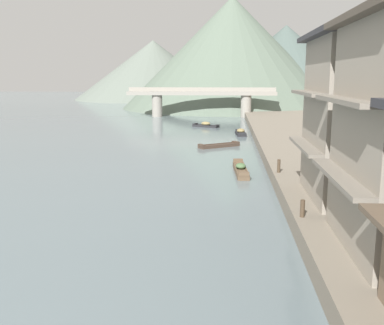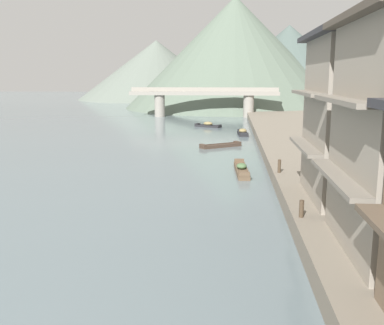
# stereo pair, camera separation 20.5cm
# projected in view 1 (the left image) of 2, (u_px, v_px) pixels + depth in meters

# --- Properties ---
(riverbank_right) EXTENTS (18.00, 110.00, 0.89)m
(riverbank_right) POSITION_uv_depth(u_px,v_px,m) (379.00, 160.00, 34.71)
(riverbank_right) COLOR slate
(riverbank_right) RESTS_ON ground
(boat_moored_nearest) EXTENTS (3.86, 2.72, 0.75)m
(boat_moored_nearest) POSITION_uv_depth(u_px,v_px,m) (206.00, 125.00, 61.44)
(boat_moored_nearest) COLOR #232326
(boat_moored_nearest) RESTS_ON ground
(boat_moored_second) EXTENTS (1.32, 3.82, 0.78)m
(boat_moored_second) POSITION_uv_depth(u_px,v_px,m) (241.00, 133.00, 53.05)
(boat_moored_second) COLOR #232326
(boat_moored_second) RESTS_ON ground
(boat_moored_third) EXTENTS (4.18, 3.34, 0.43)m
(boat_moored_third) POSITION_uv_depth(u_px,v_px,m) (219.00, 146.00, 43.97)
(boat_moored_third) COLOR #423328
(boat_moored_third) RESTS_ON ground
(boat_moored_far) EXTENTS (1.10, 5.28, 0.70)m
(boat_moored_far) POSITION_uv_depth(u_px,v_px,m) (241.00, 169.00, 32.16)
(boat_moored_far) COLOR brown
(boat_moored_far) RESTS_ON ground
(house_waterfront_tall) EXTENTS (6.88, 6.97, 8.74)m
(house_waterfront_tall) POSITION_uv_depth(u_px,v_px,m) (374.00, 112.00, 21.38)
(house_waterfront_tall) COLOR gray
(house_waterfront_tall) RESTS_ON riverbank_right
(mooring_post_dock_mid) EXTENTS (0.20, 0.20, 0.76)m
(mooring_post_dock_mid) POSITION_uv_depth(u_px,v_px,m) (302.00, 208.00, 19.10)
(mooring_post_dock_mid) COLOR #473828
(mooring_post_dock_mid) RESTS_ON riverbank_right
(mooring_post_dock_far) EXTENTS (0.20, 0.20, 0.84)m
(mooring_post_dock_far) POSITION_uv_depth(u_px,v_px,m) (279.00, 166.00, 28.01)
(mooring_post_dock_far) COLOR #473828
(mooring_post_dock_far) RESTS_ON riverbank_right
(stone_bridge) EXTENTS (25.81, 2.40, 5.07)m
(stone_bridge) POSITION_uv_depth(u_px,v_px,m) (201.00, 98.00, 76.53)
(stone_bridge) COLOR gray
(stone_bridge) RESTS_ON ground
(hill_far_west) EXTENTS (48.74, 48.74, 24.16)m
(hill_far_west) POSITION_uv_depth(u_px,v_px,m) (232.00, 53.00, 98.28)
(hill_far_west) COLOR #5B6B5B
(hill_far_west) RESTS_ON ground
(hill_far_centre) EXTENTS (48.54, 48.54, 17.93)m
(hill_far_centre) POSITION_uv_depth(u_px,v_px,m) (153.00, 70.00, 137.10)
(hill_far_centre) COLOR slate
(hill_far_centre) RESTS_ON ground
(hill_far_east) EXTENTS (44.72, 44.72, 18.64)m
(hill_far_east) POSITION_uv_depth(u_px,v_px,m) (285.00, 66.00, 103.38)
(hill_far_east) COLOR #4C5B56
(hill_far_east) RESTS_ON ground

